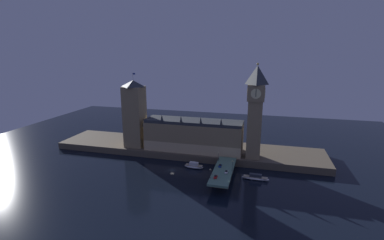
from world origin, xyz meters
TOP-DOWN VIEW (x-y plane):
  - ground_plane at (0.00, 0.00)m, footprint 400.00×400.00m
  - embankment at (0.00, 39.00)m, footprint 220.00×42.00m
  - parliament_hall at (7.85, 30.86)m, footprint 76.70×21.05m
  - clock_tower at (54.70, 26.52)m, footprint 12.34×12.45m
  - victoria_tower at (-41.51, 29.03)m, footprint 15.37×15.37m
  - bridge at (37.20, -5.00)m, footprint 12.41×46.00m
  - car_northbound_lead at (34.47, -0.71)m, footprint 1.91×4.14m
  - car_northbound_trail at (34.47, -18.25)m, footprint 1.94×4.03m
  - car_southbound_lead at (39.93, -9.63)m, footprint 1.99×4.33m
  - pedestrian_near_rail at (31.74, -15.34)m, footprint 0.38×0.38m
  - pedestrian_far_rail at (31.74, 10.51)m, footprint 0.38×0.38m
  - street_lamp_near at (31.34, -19.72)m, footprint 1.34×0.60m
  - street_lamp_mid at (43.06, -5.00)m, footprint 1.34×0.60m
  - street_lamp_far at (31.34, 9.72)m, footprint 1.34×0.60m
  - boat_upstream at (14.10, 7.62)m, footprint 14.33×5.53m
  - boat_downstream at (57.97, -0.28)m, footprint 17.80×4.52m

SIDE VIEW (x-z plane):
  - ground_plane at x=0.00m, z-range 0.00..0.00m
  - boat_downstream at x=57.97m, z-range -0.54..3.46m
  - boat_upstream at x=14.10m, z-range -0.61..3.90m
  - embankment at x=0.00m, z-range 0.00..5.33m
  - bridge at x=37.20m, z-range 1.32..8.12m
  - car_northbound_trail at x=34.47m, z-range 6.75..8.19m
  - car_northbound_lead at x=34.47m, z-range 6.75..8.21m
  - car_southbound_lead at x=39.93m, z-range 6.75..8.27m
  - pedestrian_far_rail at x=31.74m, z-range 6.84..8.48m
  - pedestrian_near_rail at x=31.74m, z-range 6.86..8.68m
  - street_lamp_near at x=31.34m, z-range 7.58..13.74m
  - street_lamp_far at x=31.34m, z-range 7.59..13.92m
  - street_lamp_mid at x=43.06m, z-range 7.67..14.62m
  - parliament_hall at x=7.85m, z-range 2.81..32.39m
  - victoria_tower at x=-41.51m, z-range 2.42..63.08m
  - clock_tower at x=54.70m, z-range 7.31..76.48m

